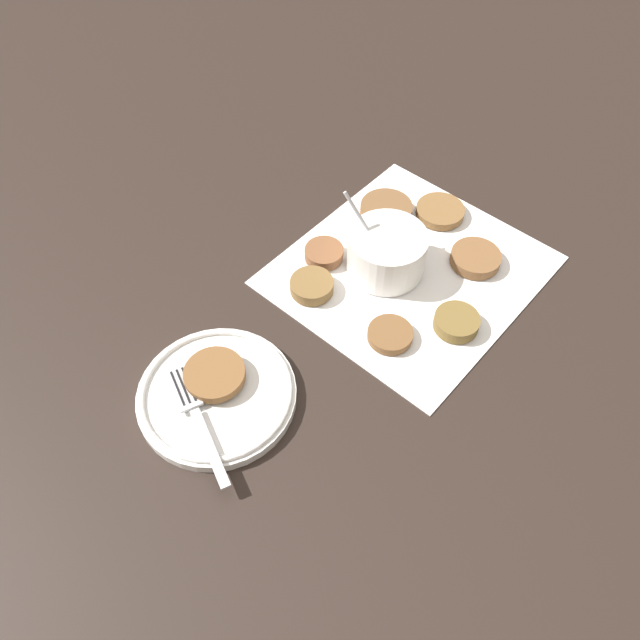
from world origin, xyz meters
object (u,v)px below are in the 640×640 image
at_px(sauce_bowl, 387,254).
at_px(fritter_on_plate, 215,374).
at_px(serving_plate, 217,394).
at_px(fork, 193,409).

height_order(sauce_bowl, fritter_on_plate, sauce_bowl).
xyz_separation_m(sauce_bowl, fritter_on_plate, (-0.30, 0.04, -0.01)).
xyz_separation_m(sauce_bowl, serving_plate, (-0.31, 0.02, -0.02)).
height_order(sauce_bowl, serving_plate, sauce_bowl).
xyz_separation_m(serving_plate, fritter_on_plate, (0.01, 0.01, 0.02)).
bearing_deg(fritter_on_plate, serving_plate, -131.00).
distance_m(sauce_bowl, fork, 0.35).
relative_size(sauce_bowl, fork, 0.73).
distance_m(sauce_bowl, serving_plate, 0.31).
bearing_deg(sauce_bowl, fritter_on_plate, 172.75).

